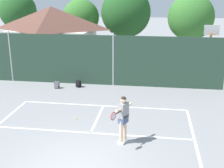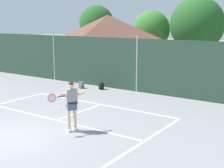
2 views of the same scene
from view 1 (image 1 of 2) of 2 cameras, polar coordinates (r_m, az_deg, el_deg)
ground_plane at (r=10.12m, az=-7.20°, el=-15.55°), size 120.00×120.00×0.00m
court_markings at (r=10.65m, az=-6.27°, el=-13.69°), size 8.30×11.10×0.01m
chainlink_fence at (r=17.78m, az=0.24°, el=4.48°), size 26.09×0.09×3.19m
basketball_hoop at (r=19.43m, az=18.35°, el=7.09°), size 0.90×0.67×3.55m
clubhouse_building at (r=23.50m, az=-11.41°, el=9.22°), size 6.51×4.64×4.43m
treeline_backdrop at (r=27.38m, az=7.67°, el=13.25°), size 26.45×4.01×6.07m
tennis_player at (r=10.98m, az=2.15°, el=-6.09°), size 0.65×1.34×1.85m
tennis_ball at (r=13.50m, az=-7.02°, el=-6.57°), size 0.07×0.07×0.07m
backpack_grey at (r=17.81m, az=-10.56°, el=-0.22°), size 0.29×0.25×0.46m
backpack_black at (r=17.85m, az=-6.46°, el=0.00°), size 0.33×0.32×0.46m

